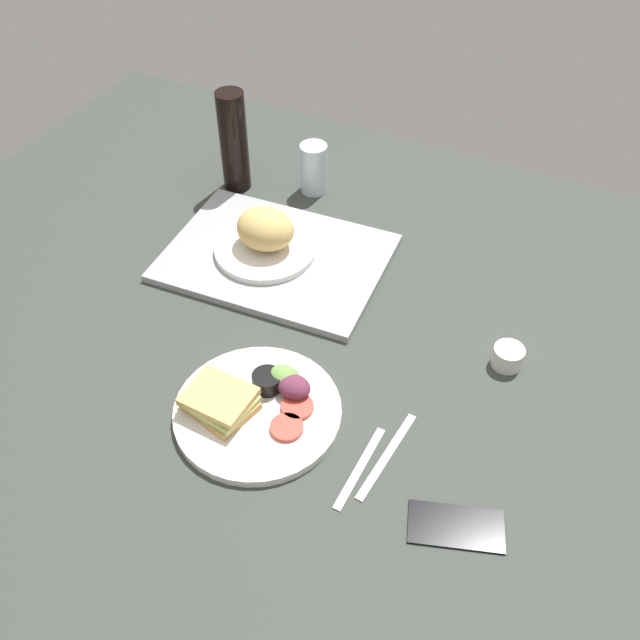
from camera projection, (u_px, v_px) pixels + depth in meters
ground_plane at (304, 347)px, 134.81cm from camera, size 190.00×150.00×3.00cm
serving_tray at (276, 258)px, 149.61cm from camera, size 47.14×35.98×1.60cm
bread_plate_near at (265, 236)px, 147.40cm from camera, size 21.29×21.29×9.73cm
plate_with_salad at (255, 405)px, 121.01cm from camera, size 28.63×28.63×5.40cm
drinking_glass at (314, 168)px, 164.02cm from camera, size 6.27×6.27×11.92cm
soda_bottle at (234, 142)px, 161.00cm from camera, size 6.40×6.40×23.83cm
espresso_cup at (508, 357)px, 128.42cm from camera, size 5.60×5.60×4.00cm
fork at (360, 467)px, 114.06cm from camera, size 1.76×17.03×0.50cm
knife at (387, 455)px, 115.65cm from camera, size 3.05×19.05×0.50cm
cell_phone at (456, 526)px, 106.68cm from camera, size 15.96×11.47×0.80cm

